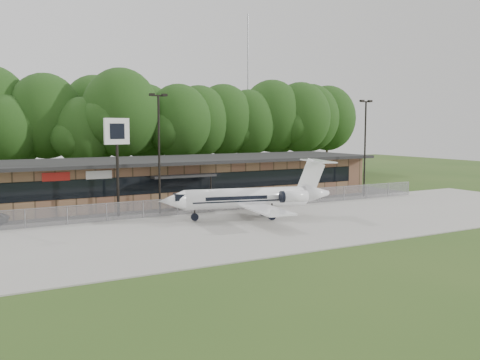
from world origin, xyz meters
TOP-DOWN VIEW (x-y plane):
  - ground at (0.00, 0.00)m, footprint 160.00×160.00m
  - apron at (0.00, 8.00)m, footprint 64.00×18.00m
  - parking_lot at (0.00, 19.50)m, footprint 50.00×9.00m
  - terminal at (-0.00, 23.94)m, footprint 41.00×11.65m
  - fence at (0.00, 15.00)m, footprint 46.00×0.04m
  - treeline at (0.00, 42.00)m, footprint 72.00×12.00m
  - radio_mast at (22.00, 48.00)m, footprint 0.20×0.20m
  - light_pole_mid at (-5.00, 16.50)m, footprint 1.55×0.30m
  - light_pole_right at (18.00, 16.50)m, footprint 1.55×0.30m
  - business_jet at (0.58, 10.43)m, footprint 14.22×12.79m
  - pole_sign at (-8.52, 16.80)m, footprint 2.15×0.50m

SIDE VIEW (x-z plane):
  - ground at x=0.00m, z-range 0.00..0.00m
  - parking_lot at x=0.00m, z-range 0.00..0.06m
  - apron at x=0.00m, z-range 0.00..0.08m
  - fence at x=0.00m, z-range 0.02..1.54m
  - business_jet at x=0.58m, z-range -0.69..4.13m
  - terminal at x=0.00m, z-range 0.03..4.33m
  - light_pole_mid at x=-5.00m, z-range 0.86..11.09m
  - light_pole_right at x=18.00m, z-range 0.86..11.09m
  - pole_sign at x=-8.52m, z-range 2.16..10.33m
  - treeline at x=0.00m, z-range 0.00..15.00m
  - radio_mast at x=22.00m, z-range 0.00..25.00m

